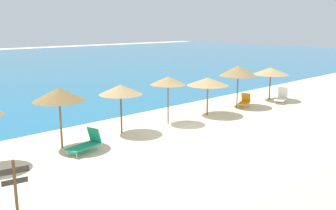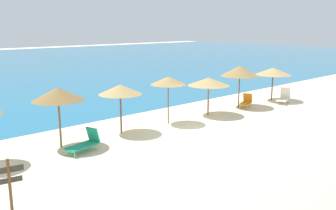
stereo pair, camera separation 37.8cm
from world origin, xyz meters
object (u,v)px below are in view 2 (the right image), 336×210
at_px(beach_umbrella_3, 168,81).
at_px(beach_umbrella_4, 209,82).
at_px(beach_umbrella_6, 273,71).
at_px(lounge_chair_2, 284,97).
at_px(lounge_chair_0, 246,102).
at_px(beach_umbrella_1, 58,94).
at_px(wooden_signpost, 10,183).
at_px(lounge_chair_1, 85,143).
at_px(beach_umbrella_5, 240,71).
at_px(beach_umbrella_2, 120,90).

relative_size(beach_umbrella_3, beach_umbrella_4, 1.05).
xyz_separation_m(beach_umbrella_6, lounge_chair_2, (-0.15, -1.08, -1.78)).
xyz_separation_m(beach_umbrella_4, lounge_chair_0, (3.66, -0.22, -1.74)).
xyz_separation_m(beach_umbrella_1, wooden_signpost, (-4.07, -5.02, -1.42)).
distance_m(lounge_chair_1, wooden_signpost, 5.98).
distance_m(beach_umbrella_3, beach_umbrella_4, 3.25).
xyz_separation_m(beach_umbrella_4, beach_umbrella_6, (6.96, -0.13, 0.08)).
height_order(beach_umbrella_1, wooden_signpost, beach_umbrella_1).
relative_size(beach_umbrella_1, beach_umbrella_5, 0.99).
bearing_deg(wooden_signpost, lounge_chair_2, 20.77).
bearing_deg(beach_umbrella_6, beach_umbrella_2, 177.73).
bearing_deg(lounge_chair_1, lounge_chair_0, -99.98).
xyz_separation_m(beach_umbrella_5, lounge_chair_2, (3.46, -1.39, -2.08)).
distance_m(beach_umbrella_4, wooden_signpost, 14.60).
bearing_deg(beach_umbrella_5, beach_umbrella_3, -179.89).
height_order(beach_umbrella_1, beach_umbrella_4, beach_umbrella_1).
relative_size(beach_umbrella_2, lounge_chair_1, 1.49).
bearing_deg(lounge_chair_0, beach_umbrella_5, 17.16).
xyz_separation_m(beach_umbrella_1, beach_umbrella_5, (13.08, -0.20, -0.00)).
bearing_deg(beach_umbrella_3, lounge_chair_2, -7.82).
height_order(beach_umbrella_5, wooden_signpost, beach_umbrella_5).
bearing_deg(lounge_chair_0, lounge_chair_1, 71.17).
height_order(beach_umbrella_2, beach_umbrella_6, beach_umbrella_2).
bearing_deg(lounge_chair_0, wooden_signpost, 82.46).
distance_m(beach_umbrella_1, lounge_chair_0, 13.58).
distance_m(lounge_chair_0, lounge_chair_2, 3.30).
relative_size(lounge_chair_0, wooden_signpost, 0.80).
relative_size(beach_umbrella_3, lounge_chair_0, 1.87).
distance_m(beach_umbrella_6, lounge_chair_0, 3.76).
bearing_deg(beach_umbrella_3, lounge_chair_0, -3.16).
bearing_deg(lounge_chair_1, beach_umbrella_2, -79.16).
distance_m(lounge_chair_1, lounge_chair_2, 16.02).
bearing_deg(lounge_chair_0, lounge_chair_2, -129.32).
height_order(beach_umbrella_2, beach_umbrella_3, beach_umbrella_3).
relative_size(beach_umbrella_5, lounge_chair_2, 1.77).
height_order(beach_umbrella_1, beach_umbrella_3, beach_umbrella_1).
height_order(beach_umbrella_2, lounge_chair_2, beach_umbrella_2).
distance_m(beach_umbrella_1, beach_umbrella_3, 6.52).
xyz_separation_m(beach_umbrella_4, lounge_chair_1, (-9.22, -0.87, -1.72)).
bearing_deg(beach_umbrella_6, wooden_signpost, -167.75).
distance_m(beach_umbrella_1, beach_umbrella_2, 3.41).
height_order(beach_umbrella_1, beach_umbrella_2, beach_umbrella_1).
bearing_deg(beach_umbrella_1, beach_umbrella_6, -1.75).
bearing_deg(beach_umbrella_4, beach_umbrella_2, 176.43).
distance_m(lounge_chair_0, lounge_chair_1, 12.89).
bearing_deg(beach_umbrella_6, lounge_chair_2, -98.04).
relative_size(lounge_chair_0, lounge_chair_1, 0.84).
bearing_deg(lounge_chair_0, beach_umbrella_4, 64.87).
bearing_deg(lounge_chair_0, beach_umbrella_2, 64.75).
relative_size(beach_umbrella_2, beach_umbrella_6, 0.97).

